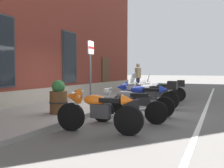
% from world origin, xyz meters
% --- Properties ---
extents(ground_plane, '(140.00, 140.00, 0.00)m').
position_xyz_m(ground_plane, '(0.00, 0.00, 0.00)').
color(ground_plane, '#565451').
extents(sidewalk, '(26.69, 3.17, 0.13)m').
position_xyz_m(sidewalk, '(0.00, 1.59, 0.07)').
color(sidewalk, gray).
rests_on(sidewalk, ground_plane).
extents(lane_stripe, '(26.69, 0.12, 0.01)m').
position_xyz_m(lane_stripe, '(0.00, -3.20, 0.00)').
color(lane_stripe, silver).
rests_on(lane_stripe, ground_plane).
extents(motorcycle_orange_sport, '(0.62, 2.08, 1.01)m').
position_xyz_m(motorcycle_orange_sport, '(-3.22, -1.07, 0.55)').
color(motorcycle_orange_sport, black).
rests_on(motorcycle_orange_sport, ground_plane).
extents(motorcycle_grey_naked, '(0.71, 2.07, 0.95)m').
position_xyz_m(motorcycle_grey_naked, '(-1.91, -1.39, 0.48)').
color(motorcycle_grey_naked, black).
rests_on(motorcycle_grey_naked, ground_plane).
extents(motorcycle_blue_sport, '(0.62, 2.05, 1.08)m').
position_xyz_m(motorcycle_blue_sport, '(-0.77, -1.34, 0.58)').
color(motorcycle_blue_sport, black).
rests_on(motorcycle_blue_sport, ground_plane).
extents(motorcycle_silver_touring, '(0.62, 2.20, 1.35)m').
position_xyz_m(motorcycle_silver_touring, '(0.76, -1.35, 0.56)').
color(motorcycle_silver_touring, black).
rests_on(motorcycle_silver_touring, ground_plane).
extents(motorcycle_white_sport, '(0.65, 1.99, 1.05)m').
position_xyz_m(motorcycle_white_sport, '(1.92, -1.15, 0.57)').
color(motorcycle_white_sport, black).
rests_on(motorcycle_white_sport, ground_plane).
extents(motorcycle_green_touring, '(0.81, 2.14, 1.29)m').
position_xyz_m(motorcycle_green_touring, '(3.30, -1.29, 0.54)').
color(motorcycle_green_touring, black).
rests_on(motorcycle_green_touring, ground_plane).
extents(pedestrian_tan_coat, '(0.58, 0.29, 1.74)m').
position_xyz_m(pedestrian_tan_coat, '(6.22, 0.96, 1.12)').
color(pedestrian_tan_coat, '#2D3351').
rests_on(pedestrian_tan_coat, sidewalk).
extents(parking_sign, '(0.36, 0.07, 2.34)m').
position_xyz_m(parking_sign, '(-0.75, 0.42, 1.65)').
color(parking_sign, '#4C4C51').
rests_on(parking_sign, sidewalk).
extents(barrel_planter, '(0.56, 0.56, 1.02)m').
position_xyz_m(barrel_planter, '(-2.05, 0.82, 0.58)').
color(barrel_planter, brown).
rests_on(barrel_planter, sidewalk).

